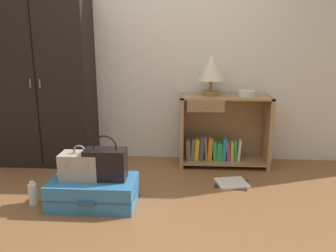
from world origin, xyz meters
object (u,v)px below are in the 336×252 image
at_px(table_lamp, 211,69).
at_px(handbag, 106,164).
at_px(bookshelf, 221,132).
at_px(wardrobe, 45,81).
at_px(suitcase_large, 94,192).
at_px(bowl, 247,93).
at_px(train_case, 80,166).
at_px(open_book_on_floor, 232,183).
at_px(bottle, 33,194).

bearing_deg(table_lamp, handbag, -131.03).
relative_size(bookshelf, table_lamp, 2.23).
bearing_deg(wardrobe, suitcase_large, -52.17).
distance_m(bookshelf, table_lamp, 0.70).
xyz_separation_m(wardrobe, bowl, (2.18, 0.03, -0.12)).
distance_m(wardrobe, table_lamp, 1.80).
xyz_separation_m(bowl, handbag, (-1.29, -1.02, -0.45)).
height_order(train_case, handbag, handbag).
bearing_deg(train_case, suitcase_large, -10.93).
bearing_deg(open_book_on_floor, bookshelf, 96.49).
bearing_deg(bottle, handbag, 4.74).
height_order(bookshelf, bottle, bookshelf).
bearing_deg(bowl, bookshelf, 177.90).
distance_m(bookshelf, handbag, 1.47).
xyz_separation_m(bookshelf, train_case, (-1.25, -1.03, -0.03)).
xyz_separation_m(wardrobe, bookshelf, (1.93, 0.04, -0.56)).
bearing_deg(bowl, handbag, -141.51).
relative_size(train_case, open_book_on_floor, 0.89).
distance_m(wardrobe, handbag, 1.45).
distance_m(table_lamp, open_book_on_floor, 1.20).
xyz_separation_m(suitcase_large, handbag, (0.11, 0.02, 0.25)).
bearing_deg(suitcase_large, handbag, 9.76).
relative_size(wardrobe, handbag, 4.92).
distance_m(wardrobe, open_book_on_floor, 2.25).
distance_m(bowl, open_book_on_floor, 0.98).
relative_size(bookshelf, bottle, 4.73).
relative_size(table_lamp, bowl, 2.33).
xyz_separation_m(table_lamp, bowl, (0.38, -0.02, -0.25)).
distance_m(handbag, open_book_on_floor, 1.25).
bearing_deg(bookshelf, open_book_on_floor, -83.51).
relative_size(wardrobe, bowl, 9.94).
height_order(bookshelf, handbag, bookshelf).
height_order(bookshelf, suitcase_large, bookshelf).
bearing_deg(train_case, bottle, -172.48).
relative_size(suitcase_large, bottle, 3.50).
xyz_separation_m(bowl, suitcase_large, (-1.40, -1.04, -0.69)).
relative_size(bowl, suitcase_large, 0.26).
relative_size(suitcase_large, open_book_on_floor, 2.00).
relative_size(train_case, handbag, 0.85).
relative_size(table_lamp, train_case, 1.36).
relative_size(bowl, train_case, 0.59).
xyz_separation_m(wardrobe, suitcase_large, (0.78, -1.01, -0.81)).
bearing_deg(table_lamp, bookshelf, -4.22).
height_order(table_lamp, bottle, table_lamp).
xyz_separation_m(handbag, open_book_on_floor, (1.10, 0.48, -0.35)).
xyz_separation_m(bookshelf, suitcase_large, (-1.15, -1.05, -0.25)).
bearing_deg(bowl, table_lamp, 177.17).
distance_m(bowl, handbag, 1.70).
bearing_deg(train_case, open_book_on_floor, 19.91).
bearing_deg(suitcase_large, bottle, -176.34).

